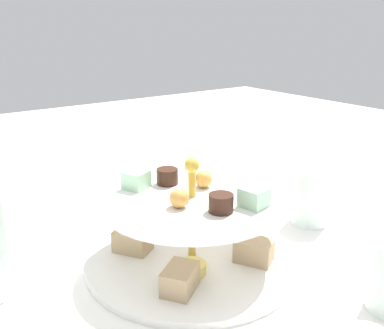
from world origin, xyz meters
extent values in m
plane|color=white|center=(0.00, 0.00, 0.00)|extent=(2.40, 2.40, 0.00)
cylinder|color=white|center=(0.00, 0.00, 0.01)|extent=(0.29, 0.29, 0.01)
cylinder|color=white|center=(0.00, 0.00, 0.09)|extent=(0.23, 0.23, 0.01)
cylinder|color=gold|center=(0.00, 0.00, 0.07)|extent=(0.01, 0.01, 0.14)
sphere|color=gold|center=(0.00, 0.00, 0.14)|extent=(0.02, 0.02, 0.02)
cube|color=tan|center=(-0.06, 0.06, 0.03)|extent=(0.05, 0.06, 0.03)
cube|color=tan|center=(-0.06, -0.06, 0.03)|extent=(0.06, 0.05, 0.03)
cube|color=tan|center=(0.06, -0.06, 0.03)|extent=(0.06, 0.06, 0.03)
cube|color=tan|center=(0.06, 0.06, 0.03)|extent=(0.06, 0.05, 0.03)
cylinder|color=#E5C660|center=(0.04, -0.03, 0.02)|extent=(0.04, 0.04, 0.01)
cylinder|color=#381E14|center=(-0.06, 0.00, 0.11)|extent=(0.03, 0.03, 0.02)
cylinder|color=#381E14|center=(0.06, 0.00, 0.11)|extent=(0.03, 0.03, 0.02)
cube|color=#B2E5BC|center=(0.07, 0.04, 0.11)|extent=(0.04, 0.04, 0.02)
cube|color=#B2E5BC|center=(-0.07, -0.04, 0.11)|extent=(0.04, 0.04, 0.02)
sphere|color=gold|center=(-0.02, 0.03, 0.11)|extent=(0.02, 0.02, 0.02)
sphere|color=gold|center=(0.02, -0.03, 0.11)|extent=(0.02, 0.02, 0.02)
cube|color=silver|center=(-0.30, 0.05, 0.00)|extent=(0.06, 0.17, 0.00)
cylinder|color=silver|center=(0.01, 0.23, 0.04)|extent=(0.06, 0.06, 0.08)
camera|label=1|loc=(0.43, -0.32, 0.31)|focal=41.63mm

